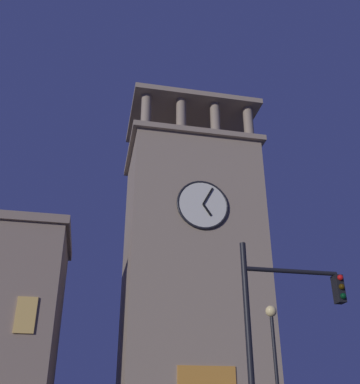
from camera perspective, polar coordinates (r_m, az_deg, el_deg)
The scene contains 3 objects.
clocktower at distance 30.27m, azimuth 1.49°, elevation -10.23°, with size 9.28×7.19×24.97m.
traffic_signal_near at distance 12.23m, azimuth 12.51°, elevation -15.96°, with size 2.84×0.41×5.80m.
street_lamp at distance 18.65m, azimuth 11.82°, elevation -18.99°, with size 0.44×0.44×5.54m.
Camera 1 is at (6.42, 24.95, 1.59)m, focal length 42.32 mm.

